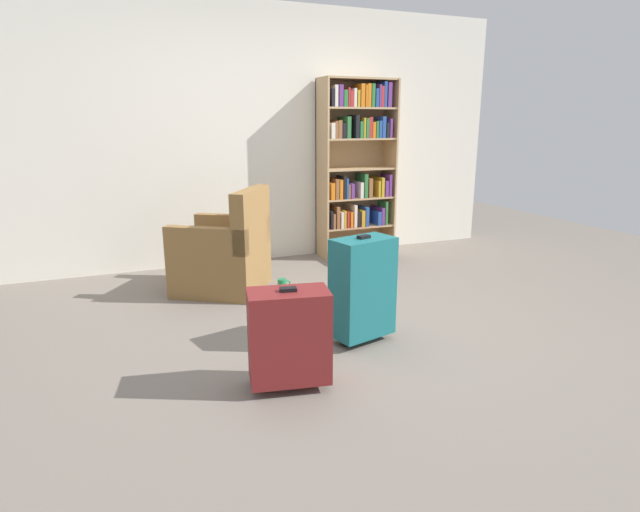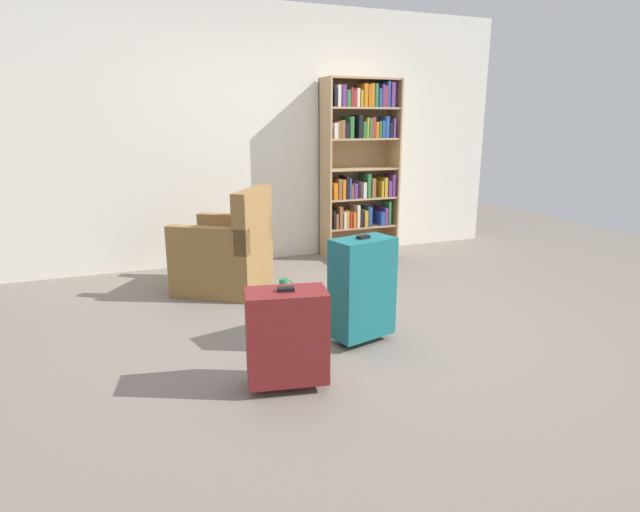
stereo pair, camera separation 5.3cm
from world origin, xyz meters
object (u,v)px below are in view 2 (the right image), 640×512
mug (284,284)px  storage_box (371,250)px  armchair (227,255)px  bookshelf (359,161)px  suitcase_teal (362,288)px  suitcase_dark_red (287,336)px

mug → storage_box: bearing=25.2°
armchair → mug: 0.56m
bookshelf → suitcase_teal: (-1.01, -2.19, -0.65)m
suitcase_teal → suitcase_dark_red: (-0.66, -0.42, -0.07)m
mug → suitcase_dark_red: 1.78m
storage_box → suitcase_dark_red: bearing=-126.6°
bookshelf → storage_box: bookshelf is taller
storage_box → bookshelf: bearing=86.5°
storage_box → suitcase_teal: 2.07m
suitcase_dark_red → armchair: bearing=88.3°
mug → storage_box: 1.25m
bookshelf → suitcase_dark_red: 3.18m
mug → suitcase_dark_red: (-0.51, -1.68, 0.26)m
mug → suitcase_teal: size_ratio=0.16×
suitcase_dark_red → suitcase_teal: bearing=32.2°
mug → armchair: bearing=158.1°
mug → suitcase_teal: (0.15, -1.27, 0.33)m
bookshelf → storage_box: bearing=-93.5°
bookshelf → storage_box: (-0.02, -0.39, -0.90)m
suitcase_teal → storage_box: bearing=61.4°
bookshelf → storage_box: size_ratio=5.12×
bookshelf → suitcase_dark_red: bearing=-122.6°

